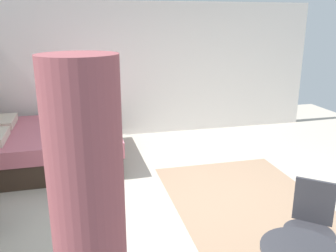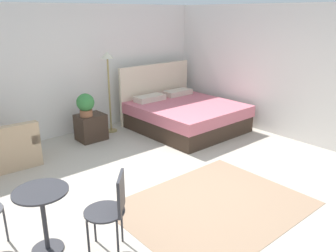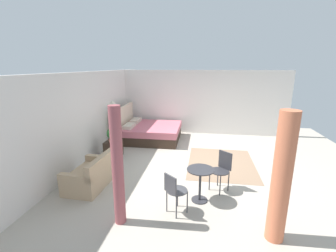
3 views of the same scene
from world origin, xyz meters
name	(u,v)px [view 1 (image 1 of 3)]	position (x,y,z in m)	size (l,w,h in m)	color
ground_plane	(202,205)	(0.00, 0.00, -0.01)	(9.30, 9.69, 0.02)	#B2A899
wall_right	(152,70)	(3.15, 0.00, 1.30)	(0.12, 6.69, 2.59)	silver
area_rug	(244,197)	(0.04, -0.59, 0.00)	(2.36, 1.87, 0.01)	#93755B
bed	(47,144)	(1.91, 1.98, 0.32)	(1.99, 2.16, 1.30)	#38281E
cafe_chair_near_window	(311,221)	(-1.44, -0.49, 0.54)	(0.60, 0.60, 0.89)	#2D2D33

